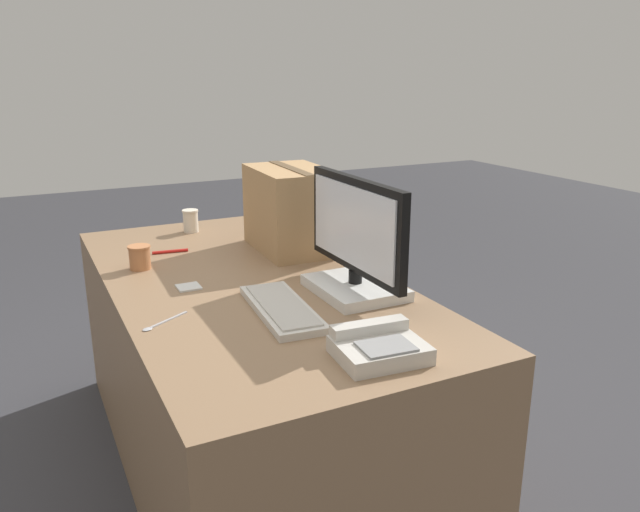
# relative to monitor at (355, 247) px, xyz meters

# --- Properties ---
(ground_plane) EXTENTS (12.00, 12.00, 0.00)m
(ground_plane) POSITION_rel_monitor_xyz_m (-0.29, -0.26, -0.89)
(ground_plane) COLOR #38383D
(office_desk) EXTENTS (1.80, 0.90, 0.73)m
(office_desk) POSITION_rel_monitor_xyz_m (-0.29, -0.26, -0.52)
(office_desk) COLOR #8C6B4C
(office_desk) RESTS_ON ground_plane
(monitor) EXTENTS (0.55, 0.25, 0.38)m
(monitor) POSITION_rel_monitor_xyz_m (0.00, 0.00, 0.00)
(monitor) COLOR white
(monitor) RESTS_ON office_desk
(keyboard) EXTENTS (0.43, 0.18, 0.03)m
(keyboard) POSITION_rel_monitor_xyz_m (0.05, -0.28, -0.14)
(keyboard) COLOR beige
(keyboard) RESTS_ON office_desk
(desk_phone) EXTENTS (0.20, 0.23, 0.07)m
(desk_phone) POSITION_rel_monitor_xyz_m (0.43, -0.18, -0.13)
(desk_phone) COLOR beige
(desk_phone) RESTS_ON office_desk
(paper_cup_left) EXTENTS (0.07, 0.07, 0.10)m
(paper_cup_left) POSITION_rel_monitor_xyz_m (-1.01, -0.26, -0.10)
(paper_cup_left) COLOR beige
(paper_cup_left) RESTS_ON office_desk
(paper_cup_right) EXTENTS (0.08, 0.08, 0.09)m
(paper_cup_right) POSITION_rel_monitor_xyz_m (-0.57, -0.57, -0.11)
(paper_cup_right) COLOR #BC7547
(paper_cup_right) RESTS_ON office_desk
(spoon) EXTENTS (0.10, 0.15, 0.00)m
(spoon) POSITION_rel_monitor_xyz_m (-0.02, -0.63, -0.15)
(spoon) COLOR #B2B2B7
(spoon) RESTS_ON office_desk
(cardboard_box) EXTENTS (0.42, 0.29, 0.33)m
(cardboard_box) POSITION_rel_monitor_xyz_m (-0.56, 0.03, 0.01)
(cardboard_box) COLOR tan
(cardboard_box) RESTS_ON office_desk
(pen_marker) EXTENTS (0.03, 0.14, 0.01)m
(pen_marker) POSITION_rel_monitor_xyz_m (-0.72, -0.43, -0.15)
(pen_marker) COLOR red
(pen_marker) RESTS_ON office_desk
(sticky_note_pad) EXTENTS (0.07, 0.07, 0.01)m
(sticky_note_pad) POSITION_rel_monitor_xyz_m (-0.29, -0.47, -0.15)
(sticky_note_pad) COLOR silver
(sticky_note_pad) RESTS_ON office_desk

